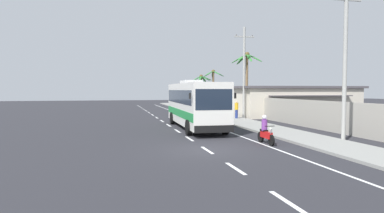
{
  "coord_description": "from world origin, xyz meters",
  "views": [
    {
      "loc": [
        -4.52,
        -16.06,
        3.01
      ],
      "look_at": [
        1.42,
        9.08,
        1.7
      ],
      "focal_mm": 31.28,
      "sensor_mm": 36.0,
      "label": 1
    }
  ],
  "objects_px": {
    "palm_third": "(213,82)",
    "pedestrian_midwalk": "(219,107)",
    "roadside_building": "(289,101)",
    "motorcycle_beside_bus": "(265,132)",
    "utility_pole_nearest": "(345,54)",
    "palm_nearest": "(247,69)",
    "palm_second": "(201,83)",
    "utility_pole_mid": "(244,71)",
    "coach_bus_foreground": "(195,103)",
    "pedestrian_near_kerb": "(236,109)"
  },
  "relations": [
    {
      "from": "pedestrian_near_kerb",
      "to": "palm_second",
      "type": "xyz_separation_m",
      "value": [
        1.73,
        20.26,
        3.02
      ]
    },
    {
      "from": "coach_bus_foreground",
      "to": "pedestrian_near_kerb",
      "type": "distance_m",
      "value": 8.6
    },
    {
      "from": "motorcycle_beside_bus",
      "to": "palm_nearest",
      "type": "xyz_separation_m",
      "value": [
        5.98,
        17.08,
        4.55
      ]
    },
    {
      "from": "pedestrian_near_kerb",
      "to": "utility_pole_nearest",
      "type": "height_order",
      "value": "utility_pole_nearest"
    },
    {
      "from": "pedestrian_near_kerb",
      "to": "coach_bus_foreground",
      "type": "bearing_deg",
      "value": 87.53
    },
    {
      "from": "coach_bus_foreground",
      "to": "utility_pole_mid",
      "type": "height_order",
      "value": "utility_pole_mid"
    },
    {
      "from": "motorcycle_beside_bus",
      "to": "utility_pole_mid",
      "type": "bearing_deg",
      "value": 72.21
    },
    {
      "from": "coach_bus_foreground",
      "to": "pedestrian_midwalk",
      "type": "relative_size",
      "value": 6.8
    },
    {
      "from": "utility_pole_nearest",
      "to": "palm_nearest",
      "type": "height_order",
      "value": "utility_pole_nearest"
    },
    {
      "from": "motorcycle_beside_bus",
      "to": "pedestrian_midwalk",
      "type": "bearing_deg",
      "value": 79.61
    },
    {
      "from": "coach_bus_foreground",
      "to": "palm_nearest",
      "type": "distance_m",
      "value": 12.44
    },
    {
      "from": "coach_bus_foreground",
      "to": "palm_second",
      "type": "distance_m",
      "value": 27.65
    },
    {
      "from": "utility_pole_mid",
      "to": "roadside_building",
      "type": "relative_size",
      "value": 0.66
    },
    {
      "from": "pedestrian_midwalk",
      "to": "roadside_building",
      "type": "bearing_deg",
      "value": -176.65
    },
    {
      "from": "utility_pole_nearest",
      "to": "palm_nearest",
      "type": "bearing_deg",
      "value": 86.07
    },
    {
      "from": "utility_pole_mid",
      "to": "palm_nearest",
      "type": "relative_size",
      "value": 1.33
    },
    {
      "from": "coach_bus_foreground",
      "to": "palm_third",
      "type": "distance_m",
      "value": 25.68
    },
    {
      "from": "palm_nearest",
      "to": "roadside_building",
      "type": "height_order",
      "value": "palm_nearest"
    },
    {
      "from": "pedestrian_near_kerb",
      "to": "palm_nearest",
      "type": "distance_m",
      "value": 5.41
    },
    {
      "from": "palm_second",
      "to": "palm_third",
      "type": "distance_m",
      "value": 2.78
    },
    {
      "from": "coach_bus_foreground",
      "to": "palm_second",
      "type": "bearing_deg",
      "value": 74.04
    },
    {
      "from": "motorcycle_beside_bus",
      "to": "pedestrian_near_kerb",
      "type": "xyz_separation_m",
      "value": [
        3.78,
        14.4,
        0.4
      ]
    },
    {
      "from": "palm_nearest",
      "to": "palm_second",
      "type": "height_order",
      "value": "palm_nearest"
    },
    {
      "from": "utility_pole_nearest",
      "to": "palm_third",
      "type": "xyz_separation_m",
      "value": [
        1.95,
        32.43,
        -0.83
      ]
    },
    {
      "from": "utility_pole_nearest",
      "to": "roadside_building",
      "type": "relative_size",
      "value": 0.69
    },
    {
      "from": "utility_pole_mid",
      "to": "motorcycle_beside_bus",
      "type": "bearing_deg",
      "value": -107.79
    },
    {
      "from": "pedestrian_near_kerb",
      "to": "utility_pole_nearest",
      "type": "relative_size",
      "value": 0.18
    },
    {
      "from": "palm_third",
      "to": "coach_bus_foreground",
      "type": "bearing_deg",
      "value": -110.13
    },
    {
      "from": "motorcycle_beside_bus",
      "to": "roadside_building",
      "type": "xyz_separation_m",
      "value": [
        11.96,
        18.67,
        1.06
      ]
    },
    {
      "from": "palm_second",
      "to": "roadside_building",
      "type": "bearing_deg",
      "value": -68.05
    },
    {
      "from": "palm_third",
      "to": "palm_nearest",
      "type": "bearing_deg",
      "value": -92.88
    },
    {
      "from": "palm_third",
      "to": "palm_second",
      "type": "bearing_deg",
      "value": 116.23
    },
    {
      "from": "palm_second",
      "to": "palm_nearest",
      "type": "bearing_deg",
      "value": -88.49
    },
    {
      "from": "palm_third",
      "to": "pedestrian_midwalk",
      "type": "bearing_deg",
      "value": -104.02
    },
    {
      "from": "coach_bus_foreground",
      "to": "motorcycle_beside_bus",
      "type": "distance_m",
      "value": 8.52
    },
    {
      "from": "palm_second",
      "to": "pedestrian_near_kerb",
      "type": "bearing_deg",
      "value": -94.89
    },
    {
      "from": "utility_pole_nearest",
      "to": "palm_nearest",
      "type": "distance_m",
      "value": 17.38
    },
    {
      "from": "pedestrian_midwalk",
      "to": "coach_bus_foreground",
      "type": "bearing_deg",
      "value": 72.94
    },
    {
      "from": "roadside_building",
      "to": "palm_nearest",
      "type": "bearing_deg",
      "value": -165.09
    },
    {
      "from": "utility_pole_nearest",
      "to": "utility_pole_mid",
      "type": "height_order",
      "value": "utility_pole_nearest"
    },
    {
      "from": "palm_nearest",
      "to": "roadside_building",
      "type": "distance_m",
      "value": 7.11
    },
    {
      "from": "palm_third",
      "to": "roadside_building",
      "type": "xyz_separation_m",
      "value": [
        5.22,
        -13.5,
        -2.52
      ]
    },
    {
      "from": "palm_second",
      "to": "motorcycle_beside_bus",
      "type": "bearing_deg",
      "value": -99.03
    },
    {
      "from": "pedestrian_midwalk",
      "to": "palm_third",
      "type": "xyz_separation_m",
      "value": [
        3.15,
        12.63,
        3.22
      ]
    },
    {
      "from": "palm_third",
      "to": "roadside_building",
      "type": "height_order",
      "value": "palm_third"
    },
    {
      "from": "motorcycle_beside_bus",
      "to": "utility_pole_nearest",
      "type": "bearing_deg",
      "value": -3.05
    },
    {
      "from": "coach_bus_foreground",
      "to": "pedestrian_near_kerb",
      "type": "height_order",
      "value": "coach_bus_foreground"
    },
    {
      "from": "coach_bus_foreground",
      "to": "pedestrian_midwalk",
      "type": "xyz_separation_m",
      "value": [
        5.65,
        11.39,
        -0.94
      ]
    },
    {
      "from": "utility_pole_mid",
      "to": "roadside_building",
      "type": "bearing_deg",
      "value": 25.76
    },
    {
      "from": "pedestrian_midwalk",
      "to": "utility_pole_mid",
      "type": "xyz_separation_m",
      "value": [
        1.32,
        -4.28,
        3.9
      ]
    }
  ]
}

